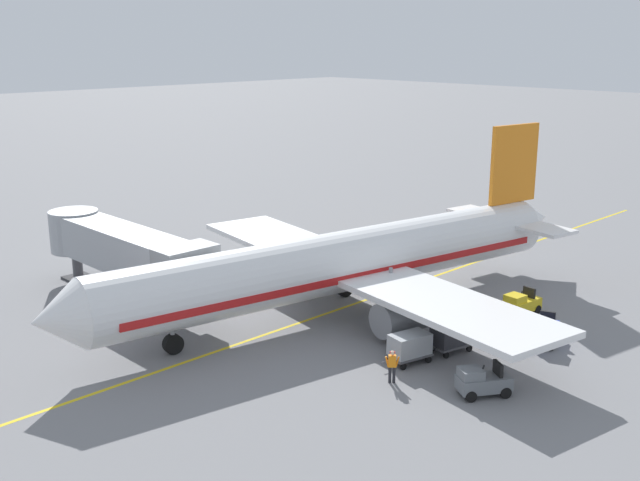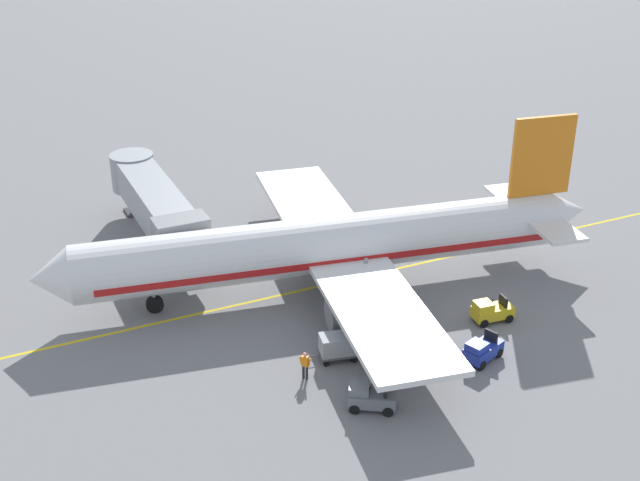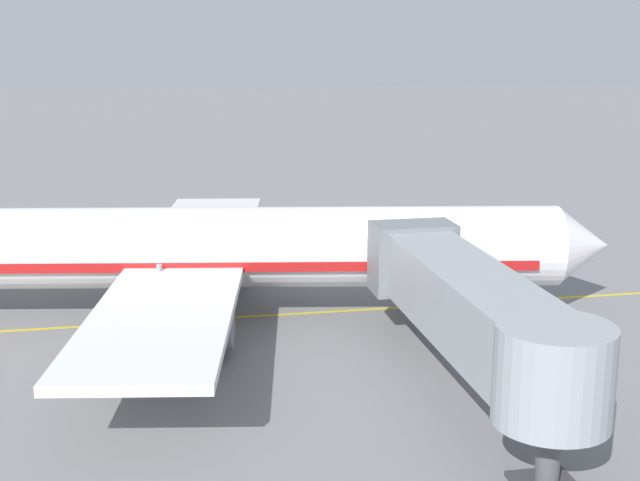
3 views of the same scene
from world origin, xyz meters
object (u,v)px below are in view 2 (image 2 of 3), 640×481
Objects in this scene: baggage_tug_trailing at (482,350)px; baggage_cart_front at (338,345)px; baggage_tug_spare at (491,311)px; baggage_cart_second_in_train at (386,339)px; parked_airliner at (330,245)px; baggage_tug_lead at (370,397)px; ground_crew_wing_walker at (305,364)px; jet_bridge at (154,201)px.

baggage_tug_trailing is 8.23m from baggage_cart_front.
baggage_cart_second_in_train is at bearing 93.08° from baggage_tug_spare.
baggage_tug_spare is (3.35, -3.01, 0.00)m from baggage_tug_trailing.
parked_airliner is 13.50× the size of baggage_tug_lead.
baggage_tug_spare is 0.87× the size of baggage_cart_second_in_train.
baggage_tug_trailing is 10.26m from ground_crew_wing_walker.
baggage_cart_front is at bearing 157.80° from parked_airliner.
baggage_tug_lead is 0.93× the size of baggage_cart_second_in_train.
baggage_tug_spare is 0.87× the size of baggage_cart_front.
parked_airliner is 12.34m from baggage_tug_trailing.
baggage_cart_front is 2.67m from ground_crew_wing_walker.
parked_airliner is 14.31× the size of baggage_tug_spare.
jet_bridge reaches higher than baggage_cart_second_in_train.
parked_airliner reaches higher than baggage_tug_trailing.
baggage_cart_front is at bearing 64.21° from baggage_tug_trailing.
baggage_tug_spare is at bearing -86.89° from ground_crew_wing_walker.
baggage_tug_lead is at bearing 98.93° from baggage_tug_trailing.
jet_bridge is (11.32, 8.61, 0.27)m from parked_airliner.
parked_airliner is at bearing -142.74° from jet_bridge.
ground_crew_wing_walker reaches higher than baggage_tug_lead.
baggage_tug_lead is 0.93× the size of baggage_cart_front.
baggage_tug_spare is 1.54× the size of ground_crew_wing_walker.
baggage_cart_second_in_train is at bearing 177.28° from parked_airliner.
baggage_tug_spare is 7.68m from baggage_cart_second_in_train.
baggage_tug_lead is 4.85m from baggage_cart_front.
baggage_cart_front is at bearing -5.91° from baggage_tug_lead.
baggage_tug_spare reaches higher than baggage_cart_second_in_train.
parked_airliner is 22.04× the size of ground_crew_wing_walker.
parked_airliner is 2.32× the size of jet_bridge.
parked_airliner is at bearing 20.61° from baggage_tug_trailing.
ground_crew_wing_walker is at bearing 75.05° from baggage_tug_trailing.
baggage_cart_front is 1.00× the size of baggage_cart_second_in_train.
ground_crew_wing_walker is (2.65, 9.91, 0.24)m from baggage_tug_trailing.
baggage_tug_trailing is (-22.63, -12.86, -2.74)m from jet_bridge.
baggage_tug_spare is at bearing -67.19° from baggage_tug_lead.
baggage_tug_trailing is at bearing -81.07° from baggage_tug_lead.
baggage_tug_trailing is 1.63× the size of ground_crew_wing_walker.
jet_bridge reaches higher than baggage_cart_front.
baggage_tug_spare is (4.59, -10.92, 0.00)m from baggage_tug_lead.
ground_crew_wing_walker reaches higher than baggage_cart_front.
ground_crew_wing_walker is at bearing 110.52° from baggage_cart_front.
baggage_tug_trailing is 0.93× the size of baggage_cart_front.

